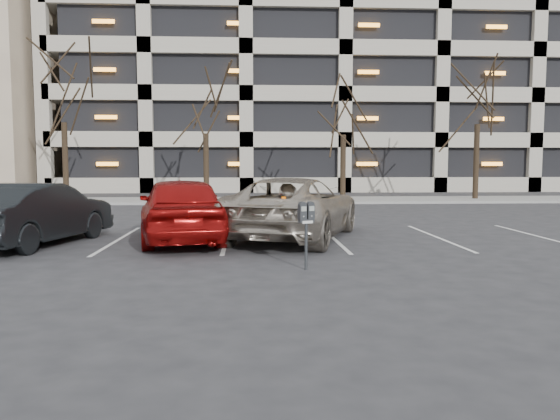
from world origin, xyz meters
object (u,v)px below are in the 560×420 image
object	(u,v)px
car_dark	(37,214)
tree_a	(62,73)
parking_meter	(306,219)
tree_b	(205,92)
car_red	(181,209)
tree_d	(479,77)
tree_c	(344,94)
suv_silver	(293,208)

from	to	relation	value
car_dark	tree_a	bearing A→B (deg)	-60.34
tree_a	parking_meter	xyz separation A→B (m)	(10.25, -17.88, -5.43)
tree_a	parking_meter	bearing A→B (deg)	-60.17
tree_a	tree_b	bearing A→B (deg)	0.00
car_red	tree_d	bearing A→B (deg)	-144.89
tree_d	car_dark	size ratio (longest dim) A/B	1.92
tree_b	tree_d	size ratio (longest dim) A/B	0.87
tree_a	car_dark	xyz separation A→B (m)	(4.04, -14.43, -5.64)
tree_d	parking_meter	bearing A→B (deg)	-121.03
car_dark	tree_b	bearing A→B (deg)	-87.58
tree_c	tree_d	bearing A→B (deg)	0.00
tree_c	tree_d	size ratio (longest dim) A/B	0.86
tree_a	suv_silver	distance (m)	17.98
tree_b	tree_c	bearing A→B (deg)	0.00
tree_d	car_red	xyz separation A→B (m)	(-13.54, -14.08, -5.53)
tree_c	car_red	world-z (taller)	tree_c
tree_c	car_dark	world-z (taller)	tree_c
suv_silver	car_red	world-z (taller)	car_red
tree_b	tree_a	bearing A→B (deg)	180.00
tree_d	suv_silver	size ratio (longest dim) A/B	1.39
tree_b	suv_silver	xyz separation A→B (m)	(3.34, -13.60, -4.74)
parking_meter	car_dark	bearing A→B (deg)	126.89
suv_silver	tree_d	bearing A→B (deg)	-108.53
tree_c	suv_silver	bearing A→B (deg)	-105.05
tree_a	tree_d	size ratio (longest dim) A/B	1.00
tree_c	tree_b	bearing A→B (deg)	180.00
tree_d	tree_b	bearing A→B (deg)	180.00
tree_b	suv_silver	distance (m)	14.79
car_red	car_dark	xyz separation A→B (m)	(-3.42, -0.35, -0.08)
tree_c	car_red	xyz separation A→B (m)	(-6.54, -14.08, -4.64)
tree_c	suv_silver	world-z (taller)	tree_c
car_dark	tree_c	bearing A→B (deg)	-110.61
tree_d	parking_meter	world-z (taller)	tree_d
parking_meter	car_red	world-z (taller)	car_red
suv_silver	car_dark	world-z (taller)	suv_silver
tree_a	car_dark	distance (m)	16.01
suv_silver	car_red	size ratio (longest dim) A/B	1.29
tree_a	tree_b	world-z (taller)	tree_a
tree_c	parking_meter	distance (m)	18.82
tree_a	car_red	size ratio (longest dim) A/B	1.80
suv_silver	tree_c	bearing A→B (deg)	-85.50
tree_a	tree_d	world-z (taller)	tree_a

